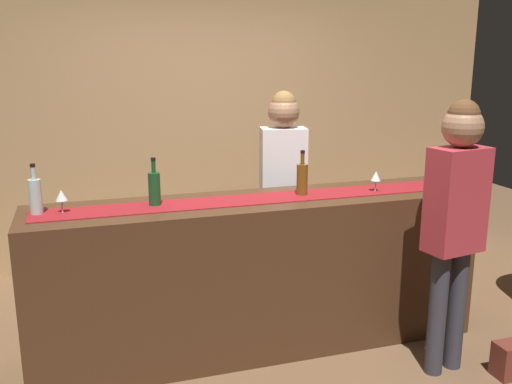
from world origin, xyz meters
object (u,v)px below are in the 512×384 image
at_px(bartender, 283,176).
at_px(customer_sipping, 456,209).
at_px(wine_glass_near_customer, 376,177).
at_px(wine_bottle_green, 154,188).
at_px(wine_glass_mid_counter, 61,196).
at_px(wine_bottle_clear, 35,196).
at_px(wine_bottle_amber, 302,179).

height_order(bartender, customer_sipping, customer_sipping).
bearing_deg(wine_glass_near_customer, wine_bottle_green, 176.67).
height_order(wine_bottle_green, wine_glass_mid_counter, wine_bottle_green).
bearing_deg(bartender, wine_bottle_clear, 27.78).
height_order(wine_bottle_amber, wine_bottle_clear, same).
xyz_separation_m(wine_bottle_clear, wine_glass_near_customer, (2.17, -0.09, -0.01)).
height_order(wine_glass_near_customer, wine_glass_mid_counter, same).
bearing_deg(wine_bottle_clear, wine_glass_near_customer, -2.49).
distance_m(wine_bottle_amber, wine_glass_mid_counter, 1.51).
xyz_separation_m(wine_bottle_amber, customer_sipping, (0.71, -0.67, -0.09)).
height_order(wine_bottle_amber, wine_bottle_green, same).
xyz_separation_m(wine_bottle_green, wine_glass_near_customer, (1.48, -0.09, -0.01)).
xyz_separation_m(wine_glass_mid_counter, bartender, (1.59, 0.55, -0.10)).
height_order(wine_bottle_green, wine_glass_near_customer, wine_bottle_green).
bearing_deg(wine_bottle_green, wine_glass_mid_counter, -178.59).
bearing_deg(wine_bottle_clear, wine_glass_mid_counter, -8.58).
bearing_deg(wine_bottle_amber, wine_bottle_green, 178.55).
distance_m(wine_bottle_green, wine_glass_mid_counter, 0.54).
height_order(wine_glass_near_customer, bartender, bartender).
bearing_deg(wine_glass_near_customer, wine_bottle_clear, 177.51).
relative_size(wine_bottle_green, wine_glass_mid_counter, 2.10).
relative_size(wine_bottle_amber, bartender, 0.18).
bearing_deg(wine_bottle_amber, wine_glass_near_customer, -6.85).
relative_size(wine_glass_near_customer, customer_sipping, 0.08).
bearing_deg(wine_bottle_amber, wine_bottle_clear, 178.87).
relative_size(wine_glass_mid_counter, customer_sipping, 0.08).
distance_m(wine_bottle_clear, wine_glass_mid_counter, 0.14).
xyz_separation_m(wine_bottle_green, wine_glass_mid_counter, (-0.54, -0.01, -0.01)).
xyz_separation_m(bartender, customer_sipping, (0.63, -1.24, 0.01)).
height_order(wine_bottle_amber, wine_glass_mid_counter, wine_bottle_amber).
bearing_deg(wine_glass_mid_counter, wine_bottle_green, 1.41).
relative_size(bartender, customer_sipping, 0.99).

